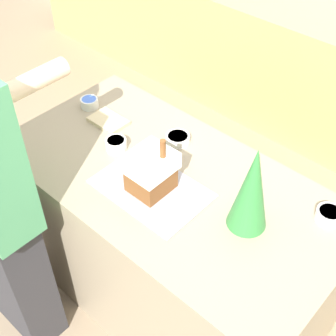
{
  "coord_description": "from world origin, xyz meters",
  "views": [
    {
      "loc": [
        0.98,
        -1.08,
        2.31
      ],
      "look_at": [
        -0.01,
        0.0,
        0.94
      ],
      "focal_mm": 50.0,
      "sensor_mm": 36.0,
      "label": 1
    }
  ],
  "objects_px": {
    "candy_bowl_front_corner": "(89,102)",
    "candy_bowl_beside_tree": "(116,144)",
    "candy_bowl_center_rear": "(178,138)",
    "gingerbread_house": "(151,171)",
    "baking_tray": "(151,189)",
    "cookbook": "(108,121)",
    "candy_bowl_near_tray_left": "(329,215)",
    "decorative_tree": "(252,189)"
  },
  "relations": [
    {
      "from": "candy_bowl_center_rear",
      "to": "gingerbread_house",
      "type": "bearing_deg",
      "value": -67.83
    },
    {
      "from": "candy_bowl_center_rear",
      "to": "baking_tray",
      "type": "bearing_deg",
      "value": -67.9
    },
    {
      "from": "gingerbread_house",
      "to": "baking_tray",
      "type": "bearing_deg",
      "value": -144.66
    },
    {
      "from": "gingerbread_house",
      "to": "candy_bowl_beside_tree",
      "type": "xyz_separation_m",
      "value": [
        -0.3,
        0.08,
        -0.08
      ]
    },
    {
      "from": "gingerbread_house",
      "to": "cookbook",
      "type": "bearing_deg",
      "value": 158.33
    },
    {
      "from": "gingerbread_house",
      "to": "candy_bowl_beside_tree",
      "type": "distance_m",
      "value": 0.32
    },
    {
      "from": "gingerbread_house",
      "to": "decorative_tree",
      "type": "height_order",
      "value": "decorative_tree"
    },
    {
      "from": "cookbook",
      "to": "candy_bowl_near_tray_left",
      "type": "bearing_deg",
      "value": 8.27
    },
    {
      "from": "cookbook",
      "to": "gingerbread_house",
      "type": "bearing_deg",
      "value": -21.67
    },
    {
      "from": "candy_bowl_front_corner",
      "to": "candy_bowl_beside_tree",
      "type": "relative_size",
      "value": 0.93
    },
    {
      "from": "baking_tray",
      "to": "cookbook",
      "type": "height_order",
      "value": "cookbook"
    },
    {
      "from": "baking_tray",
      "to": "decorative_tree",
      "type": "bearing_deg",
      "value": 16.43
    },
    {
      "from": "candy_bowl_center_rear",
      "to": "cookbook",
      "type": "relative_size",
      "value": 0.62
    },
    {
      "from": "gingerbread_house",
      "to": "candy_bowl_near_tray_left",
      "type": "relative_size",
      "value": 2.54
    },
    {
      "from": "cookbook",
      "to": "candy_bowl_center_rear",
      "type": "bearing_deg",
      "value": 19.22
    },
    {
      "from": "gingerbread_house",
      "to": "candy_bowl_front_corner",
      "type": "relative_size",
      "value": 2.93
    },
    {
      "from": "candy_bowl_front_corner",
      "to": "candy_bowl_near_tray_left",
      "type": "relative_size",
      "value": 0.87
    },
    {
      "from": "candy_bowl_center_rear",
      "to": "cookbook",
      "type": "height_order",
      "value": "candy_bowl_center_rear"
    },
    {
      "from": "baking_tray",
      "to": "candy_bowl_beside_tree",
      "type": "relative_size",
      "value": 4.88
    },
    {
      "from": "decorative_tree",
      "to": "candy_bowl_beside_tree",
      "type": "xyz_separation_m",
      "value": [
        -0.71,
        -0.04,
        -0.16
      ]
    },
    {
      "from": "baking_tray",
      "to": "candy_bowl_center_rear",
      "type": "distance_m",
      "value": 0.34
    },
    {
      "from": "candy_bowl_center_rear",
      "to": "decorative_tree",
      "type": "bearing_deg",
      "value": -19.94
    },
    {
      "from": "baking_tray",
      "to": "decorative_tree",
      "type": "xyz_separation_m",
      "value": [
        0.41,
        0.12,
        0.19
      ]
    },
    {
      "from": "gingerbread_house",
      "to": "candy_bowl_center_rear",
      "type": "height_order",
      "value": "gingerbread_house"
    },
    {
      "from": "baking_tray",
      "to": "candy_bowl_front_corner",
      "type": "xyz_separation_m",
      "value": [
        -0.65,
        0.22,
        0.02
      ]
    },
    {
      "from": "baking_tray",
      "to": "candy_bowl_front_corner",
      "type": "bearing_deg",
      "value": 161.65
    },
    {
      "from": "baking_tray",
      "to": "candy_bowl_beside_tree",
      "type": "xyz_separation_m",
      "value": [
        -0.3,
        0.08,
        0.03
      ]
    },
    {
      "from": "baking_tray",
      "to": "candy_bowl_beside_tree",
      "type": "distance_m",
      "value": 0.31
    },
    {
      "from": "candy_bowl_near_tray_left",
      "to": "cookbook",
      "type": "relative_size",
      "value": 0.56
    },
    {
      "from": "baking_tray",
      "to": "gingerbread_house",
      "type": "xyz_separation_m",
      "value": [
        0.0,
        0.0,
        0.1
      ]
    },
    {
      "from": "gingerbread_house",
      "to": "decorative_tree",
      "type": "bearing_deg",
      "value": 16.41
    },
    {
      "from": "baking_tray",
      "to": "gingerbread_house",
      "type": "distance_m",
      "value": 0.1
    },
    {
      "from": "candy_bowl_near_tray_left",
      "to": "baking_tray",
      "type": "bearing_deg",
      "value": -151.04
    },
    {
      "from": "baking_tray",
      "to": "candy_bowl_front_corner",
      "type": "height_order",
      "value": "candy_bowl_front_corner"
    },
    {
      "from": "candy_bowl_near_tray_left",
      "to": "candy_bowl_beside_tree",
      "type": "distance_m",
      "value": 0.98
    },
    {
      "from": "candy_bowl_beside_tree",
      "to": "baking_tray",
      "type": "bearing_deg",
      "value": -14.84
    },
    {
      "from": "candy_bowl_front_corner",
      "to": "cookbook",
      "type": "height_order",
      "value": "candy_bowl_front_corner"
    },
    {
      "from": "candy_bowl_front_corner",
      "to": "candy_bowl_beside_tree",
      "type": "xyz_separation_m",
      "value": [
        0.35,
        -0.14,
        0.0
      ]
    },
    {
      "from": "candy_bowl_beside_tree",
      "to": "cookbook",
      "type": "distance_m",
      "value": 0.21
    },
    {
      "from": "decorative_tree",
      "to": "candy_bowl_center_rear",
      "type": "xyz_separation_m",
      "value": [
        -0.53,
        0.19,
        -0.17
      ]
    },
    {
      "from": "candy_bowl_front_corner",
      "to": "cookbook",
      "type": "bearing_deg",
      "value": -8.28
    },
    {
      "from": "candy_bowl_front_corner",
      "to": "candy_bowl_center_rear",
      "type": "relative_size",
      "value": 0.79
    }
  ]
}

